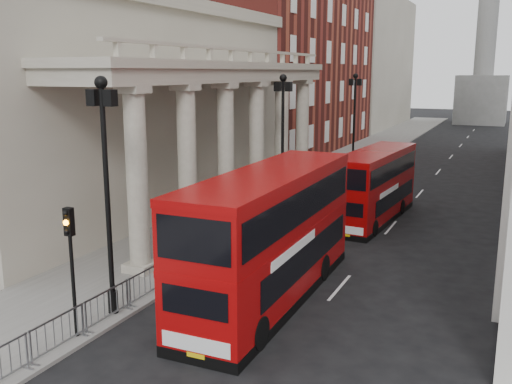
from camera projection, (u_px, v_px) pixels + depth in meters
ground at (43, 371)px, 16.64m from camera, size 260.00×260.00×0.00m
sidewalk_west at (302, 183)px, 44.52m from camera, size 6.00×140.00×0.12m
kerb at (338, 186)px, 43.32m from camera, size 0.20×140.00×0.14m
portico_building at (124, 114)px, 35.70m from camera, size 9.00×28.00×12.00m
brick_building at (296, 49)px, 61.33m from camera, size 9.00×32.00×22.00m
west_building_far at (368, 62)px, 89.98m from camera, size 9.00×30.00×20.00m
monument_column at (487, 25)px, 92.66m from camera, size 8.00×8.00×54.20m
lamp_post_south at (106, 181)px, 19.43m from camera, size 1.05×0.44×8.32m
lamp_post_mid at (283, 135)px, 33.65m from camera, size 1.05×0.44×8.32m
lamp_post_north at (354, 116)px, 47.87m from camera, size 1.05×0.44×8.32m
traffic_light at (70, 248)px, 17.97m from camera, size 0.28×0.33×4.30m
crowd_barriers at (84, 318)px, 18.63m from camera, size 0.50×18.75×1.10m
bus_near at (271, 233)px, 21.48m from camera, size 2.93×11.55×4.97m
bus_far at (375, 184)px, 33.13m from camera, size 2.98×9.68×4.12m
pedestrian_a at (208, 208)px, 32.41m from camera, size 0.69×0.53×1.70m
pedestrian_b at (195, 220)px, 30.13m from camera, size 0.95×0.88×1.55m
pedestrian_c at (279, 188)px, 38.16m from camera, size 0.85×0.62×1.61m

